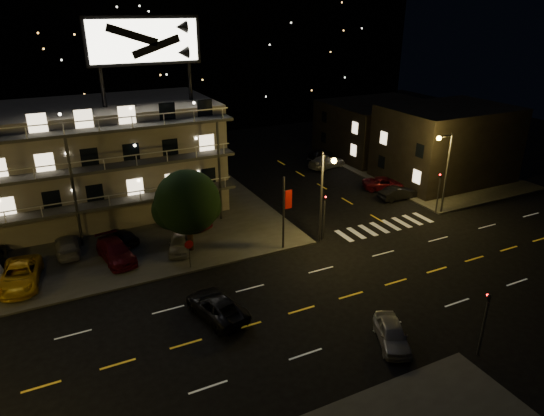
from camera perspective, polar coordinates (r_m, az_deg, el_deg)
name	(u,v)px	position (r m, az deg, el deg)	size (l,w,h in m)	color
ground	(275,318)	(32.44, 0.34, -12.80)	(140.00, 140.00, 0.00)	black
curb_nw	(30,238)	(47.49, -26.61, -3.16)	(44.00, 24.00, 0.15)	#383835
curb_ne	(417,169)	(63.31, 16.74, 4.44)	(16.00, 24.00, 0.15)	#383835
motel	(65,162)	(49.39, -23.13, 4.97)	(28.00, 13.80, 18.10)	gray
side_bldg_front	(446,144)	(59.46, 19.76, 7.13)	(14.06, 10.00, 8.50)	black
side_bldg_back	(380,128)	(68.21, 12.54, 9.13)	(14.06, 12.00, 7.00)	black
hill_backdrop	(61,53)	(92.86, -23.62, 16.37)	(120.00, 25.00, 24.00)	black
streetlight_nc	(324,189)	(40.03, 6.14, 2.26)	(0.44, 1.92, 8.00)	#2D2D30
streetlight_ne	(445,165)	(48.67, 19.68, 4.76)	(1.92, 0.44, 8.00)	#2D2D30
signal_nw	(324,212)	(41.60, 6.18, -0.48)	(0.20, 0.27, 4.60)	#2D2D30
signal_sw	(485,318)	(30.48, 23.77, -11.75)	(0.20, 0.27, 4.60)	#2D2D30
signal_ne	(439,189)	(49.43, 19.05, 2.17)	(0.27, 0.20, 4.60)	#2D2D30
banner_north	(284,211)	(39.36, 1.48, -0.37)	(0.83, 0.16, 6.40)	#2D2D30
stop_sign	(189,250)	(37.50, -9.72, -4.84)	(0.91, 0.11, 2.61)	#2D2D30
tree	(187,204)	(39.25, -9.97, 0.47)	(5.45, 5.25, 6.86)	black
lot_car_2	(20,276)	(39.56, -27.54, -7.06)	(2.56, 5.56, 1.54)	gold
lot_car_3	(116,251)	(40.40, -17.90, -4.87)	(2.10, 5.16, 1.50)	#510B13
lot_car_4	(180,242)	(40.70, -10.79, -3.98)	(1.65, 4.09, 1.39)	gray
lot_car_7	(68,246)	(42.87, -22.92, -4.12)	(1.84, 4.53, 1.31)	gray
lot_car_8	(122,236)	(43.19, -17.24, -3.16)	(1.44, 3.59, 1.22)	black
lot_car_9	(190,219)	(44.88, -9.63, -1.23)	(1.57, 4.49, 1.48)	#510B13
side_car_0	(398,193)	(52.56, 14.59, 1.70)	(1.45, 4.15, 1.37)	black
side_car_1	(385,183)	(55.17, 13.16, 2.83)	(2.25, 4.87, 1.35)	#510B13
side_car_2	(327,162)	(61.47, 6.49, 5.40)	(2.10, 5.17, 1.50)	gray
side_car_3	(322,154)	(64.95, 5.88, 6.32)	(1.65, 4.09, 1.39)	black
road_car_east	(392,334)	(30.82, 13.92, -14.15)	(1.62, 4.04, 1.37)	gray
road_car_west	(216,306)	(32.46, -6.57, -11.41)	(2.37, 5.13, 1.43)	black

